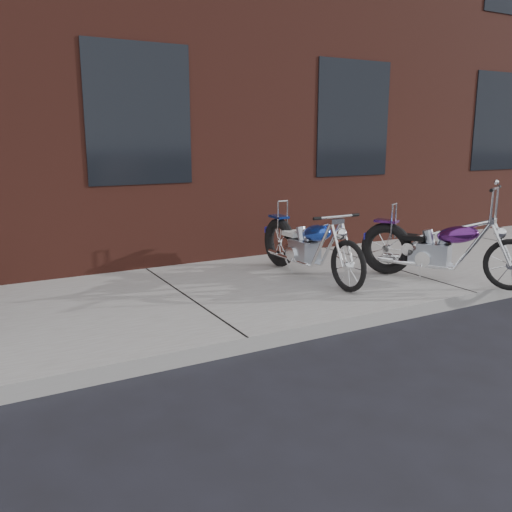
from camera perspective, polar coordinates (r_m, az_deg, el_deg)
ground at (r=4.97m, az=-0.85°, el=-10.20°), size 120.00×120.00×0.00m
sidewalk at (r=6.24m, az=-7.33°, el=-4.83°), size 22.00×3.00×0.15m
building_brick at (r=12.43m, az=-19.76°, el=21.37°), size 22.00×10.00×8.00m
chopper_purple at (r=7.08m, az=18.85°, el=0.52°), size 1.13×1.92×1.20m
chopper_blue at (r=6.94m, az=5.51°, el=0.87°), size 0.52×2.12×0.92m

